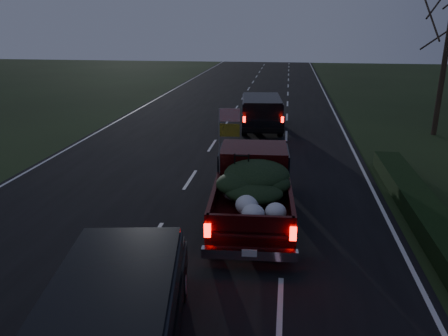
# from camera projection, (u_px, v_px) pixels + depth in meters

# --- Properties ---
(ground) EXTENTS (120.00, 120.00, 0.00)m
(ground) POSITION_uv_depth(u_px,v_px,m) (151.00, 241.00, 12.06)
(ground) COLOR black
(ground) RESTS_ON ground
(road_asphalt) EXTENTS (14.00, 120.00, 0.02)m
(road_asphalt) POSITION_uv_depth(u_px,v_px,m) (151.00, 240.00, 12.06)
(road_asphalt) COLOR black
(road_asphalt) RESTS_ON ground
(hedge_row) EXTENTS (1.00, 10.00, 0.60)m
(hedge_row) POSITION_uv_depth(u_px,v_px,m) (419.00, 204.00, 13.73)
(hedge_row) COLOR black
(hedge_row) RESTS_ON ground
(pickup_truck) EXTENTS (2.56, 5.93, 3.05)m
(pickup_truck) POSITION_uv_depth(u_px,v_px,m) (253.00, 184.00, 13.08)
(pickup_truck) COLOR #310608
(pickup_truck) RESTS_ON ground
(lead_suv) EXTENTS (2.67, 5.37, 1.49)m
(lead_suv) POSITION_uv_depth(u_px,v_px,m) (261.00, 110.00, 24.49)
(lead_suv) COLOR black
(lead_suv) RESTS_ON ground
(rear_suv) EXTENTS (2.87, 5.26, 1.43)m
(rear_suv) POSITION_uv_depth(u_px,v_px,m) (117.00, 308.00, 7.46)
(rear_suv) COLOR black
(rear_suv) RESTS_ON ground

